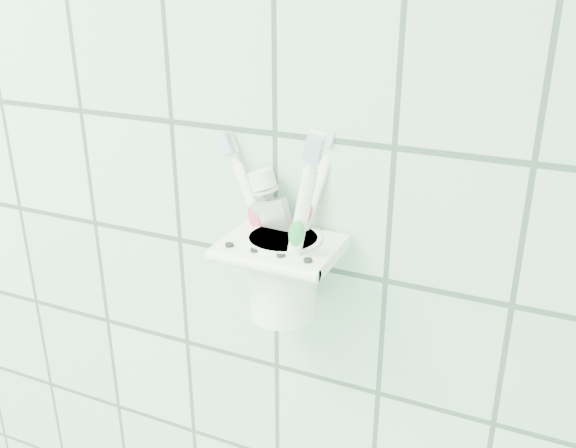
# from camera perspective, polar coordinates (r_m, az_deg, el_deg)

# --- Properties ---
(holder_bracket) EXTENTS (0.12, 0.10, 0.04)m
(holder_bracket) POSITION_cam_1_polar(r_m,az_deg,el_deg) (0.64, -0.56, -2.17)
(holder_bracket) COLOR white
(holder_bracket) RESTS_ON wall_back
(cup) EXTENTS (0.08, 0.08, 0.09)m
(cup) POSITION_cam_1_polar(r_m,az_deg,el_deg) (0.65, -0.43, -4.34)
(cup) COLOR white
(cup) RESTS_ON holder_bracket
(toothbrush_pink) EXTENTS (0.09, 0.04, 0.19)m
(toothbrush_pink) POSITION_cam_1_polar(r_m,az_deg,el_deg) (0.63, 0.18, 0.28)
(toothbrush_pink) COLOR white
(toothbrush_pink) RESTS_ON cup
(toothbrush_blue) EXTENTS (0.05, 0.06, 0.19)m
(toothbrush_blue) POSITION_cam_1_polar(r_m,az_deg,el_deg) (0.64, -0.90, 0.59)
(toothbrush_blue) COLOR white
(toothbrush_blue) RESTS_ON cup
(toothbrush_orange) EXTENTS (0.06, 0.05, 0.21)m
(toothbrush_orange) POSITION_cam_1_polar(r_m,az_deg,el_deg) (0.61, -0.61, 0.72)
(toothbrush_orange) COLOR white
(toothbrush_orange) RESTS_ON cup
(toothpaste_tube) EXTENTS (0.07, 0.03, 0.15)m
(toothpaste_tube) POSITION_cam_1_polar(r_m,az_deg,el_deg) (0.65, 0.64, -0.45)
(toothpaste_tube) COLOR silver
(toothpaste_tube) RESTS_ON cup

